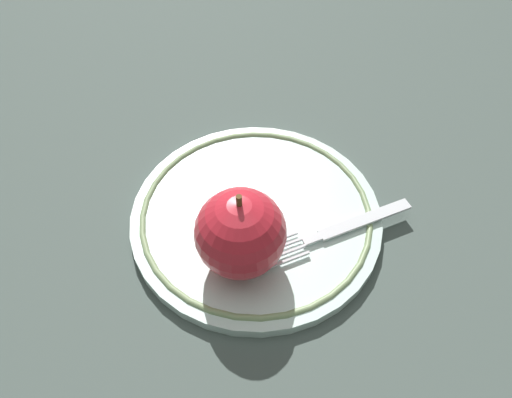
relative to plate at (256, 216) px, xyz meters
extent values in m
plane|color=#43504B|center=(-0.02, -0.01, -0.01)|extent=(2.00, 2.00, 0.00)
cylinder|color=silver|center=(0.00, 0.00, 0.00)|extent=(0.25, 0.25, 0.01)
torus|color=gray|center=(0.00, 0.00, 0.00)|extent=(0.23, 0.23, 0.01)
sphere|color=red|center=(0.04, -0.04, 0.05)|extent=(0.08, 0.08, 0.08)
cylinder|color=brown|center=(0.04, -0.04, 0.09)|extent=(0.00, 0.00, 0.01)
cube|color=silver|center=(0.07, 0.08, 0.01)|extent=(0.03, 0.10, 0.00)
cube|color=silver|center=(0.06, 0.02, 0.01)|extent=(0.01, 0.02, 0.00)
cube|color=silver|center=(0.04, -0.01, 0.01)|extent=(0.02, 0.06, 0.00)
cube|color=silver|center=(0.04, -0.02, 0.01)|extent=(0.02, 0.06, 0.00)
cube|color=silver|center=(0.05, -0.02, 0.01)|extent=(0.02, 0.06, 0.00)
cube|color=silver|center=(0.06, -0.02, 0.01)|extent=(0.02, 0.06, 0.00)
camera|label=1|loc=(0.24, -0.17, 0.40)|focal=35.00mm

